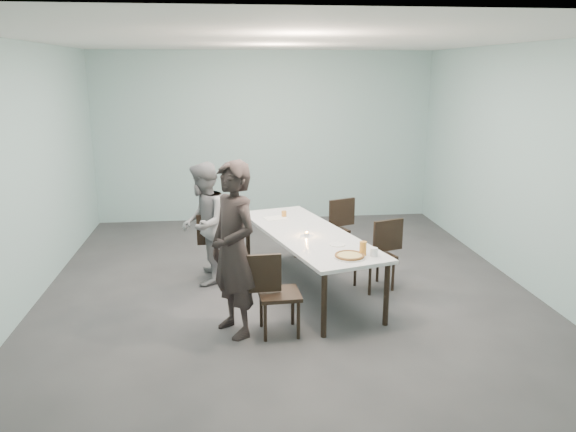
{
  "coord_description": "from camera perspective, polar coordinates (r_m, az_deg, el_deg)",
  "views": [
    {
      "loc": [
        -0.72,
        -6.54,
        2.68
      ],
      "look_at": [
        0.0,
        -0.18,
        1.0
      ],
      "focal_mm": 35.0,
      "sensor_mm": 36.0,
      "label": 1
    }
  ],
  "objects": [
    {
      "name": "ground",
      "position": [
        7.11,
        -0.16,
        -7.46
      ],
      "size": [
        7.0,
        7.0,
        0.0
      ],
      "primitive_type": "plane",
      "color": "#333335",
      "rests_on": "ground"
    },
    {
      "name": "room_shell",
      "position": [
        6.61,
        -0.17,
        9.02
      ],
      "size": [
        6.02,
        7.02,
        3.01
      ],
      "color": "#93B9B9",
      "rests_on": "ground"
    },
    {
      "name": "table",
      "position": [
        6.86,
        2.04,
        -2.15
      ],
      "size": [
        1.58,
        2.75,
        0.75
      ],
      "rotation": [
        0.0,
        0.0,
        0.28
      ],
      "color": "white",
      "rests_on": "ground"
    },
    {
      "name": "chair_near_left",
      "position": [
        5.81,
        -1.68,
        -7.35
      ],
      "size": [
        0.62,
        0.44,
        0.87
      ],
      "rotation": [
        0.0,
        0.0,
        0.05
      ],
      "color": "black",
      "rests_on": "ground"
    },
    {
      "name": "chair_far_left",
      "position": [
        7.38,
        -6.73,
        -2.57
      ],
      "size": [
        0.62,
        0.45,
        0.87
      ],
      "rotation": [
        0.0,
        0.0,
        0.06
      ],
      "color": "black",
      "rests_on": "ground"
    },
    {
      "name": "chair_near_right",
      "position": [
        7.1,
        9.35,
        -3.37
      ],
      "size": [
        0.65,
        0.53,
        0.87
      ],
      "rotation": [
        0.0,
        0.0,
        3.47
      ],
      "color": "black",
      "rests_on": "ground"
    },
    {
      "name": "chair_far_right",
      "position": [
        8.14,
        4.82,
        -0.88
      ],
      "size": [
        0.65,
        0.54,
        0.87
      ],
      "rotation": [
        0.0,
        0.0,
        3.52
      ],
      "color": "black",
      "rests_on": "ground"
    },
    {
      "name": "diner_near",
      "position": [
        5.71,
        -5.55,
        -3.43
      ],
      "size": [
        0.71,
        0.79,
        1.82
      ],
      "primitive_type": "imported",
      "rotation": [
        0.0,
        0.0,
        -1.04
      ],
      "color": "black",
      "rests_on": "ground"
    },
    {
      "name": "diner_far",
      "position": [
        7.19,
        -8.54,
        -0.76
      ],
      "size": [
        0.67,
        0.82,
        1.56
      ],
      "primitive_type": "imported",
      "rotation": [
        0.0,
        0.0,
        -1.67
      ],
      "color": "gray",
      "rests_on": "ground"
    },
    {
      "name": "pizza",
      "position": [
        5.98,
        6.26,
        -4.04
      ],
      "size": [
        0.34,
        0.34,
        0.04
      ],
      "color": "white",
      "rests_on": "table"
    },
    {
      "name": "side_plate",
      "position": [
        6.38,
        5.03,
        -2.91
      ],
      "size": [
        0.18,
        0.18,
        0.01
      ],
      "primitive_type": "cylinder",
      "color": "white",
      "rests_on": "table"
    },
    {
      "name": "beer_glass",
      "position": [
        6.05,
        7.63,
        -3.29
      ],
      "size": [
        0.08,
        0.08,
        0.15
      ],
      "primitive_type": "cylinder",
      "color": "orange",
      "rests_on": "table"
    },
    {
      "name": "water_tumbler",
      "position": [
        6.05,
        8.73,
        -3.64
      ],
      "size": [
        0.08,
        0.08,
        0.09
      ],
      "primitive_type": "cylinder",
      "color": "silver",
      "rests_on": "table"
    },
    {
      "name": "tealight",
      "position": [
        6.7,
        1.9,
        -1.86
      ],
      "size": [
        0.06,
        0.06,
        0.05
      ],
      "color": "silver",
      "rests_on": "table"
    },
    {
      "name": "amber_tumbler",
      "position": [
        7.56,
        -0.41,
        0.22
      ],
      "size": [
        0.07,
        0.07,
        0.08
      ],
      "primitive_type": "cylinder",
      "color": "orange",
      "rests_on": "table"
    },
    {
      "name": "menu",
      "position": [
        7.49,
        -1.26,
        -0.2
      ],
      "size": [
        0.35,
        0.29,
        0.01
      ],
      "primitive_type": "cube",
      "rotation": [
        0.0,
        0.0,
        0.28
      ],
      "color": "silver",
      "rests_on": "table"
    }
  ]
}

